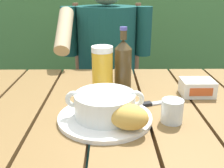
{
  "coord_description": "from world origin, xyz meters",
  "views": [
    {
      "loc": [
        -0.03,
        -0.71,
        1.12
      ],
      "look_at": [
        -0.02,
        0.06,
        0.84
      ],
      "focal_mm": 41.57,
      "sensor_mm": 36.0,
      "label": 1
    }
  ],
  "objects_px": {
    "person_eating": "(106,64)",
    "soup_bowl": "(105,104)",
    "chair_near_diner": "(107,91)",
    "beer_glass": "(102,69)",
    "serving_plate": "(105,117)",
    "bread_roll": "(129,117)",
    "butter_tub": "(197,88)",
    "water_glass_small": "(172,111)",
    "table_knife": "(150,104)",
    "beer_bottle": "(123,63)"
  },
  "relations": [
    {
      "from": "serving_plate",
      "to": "table_knife",
      "type": "height_order",
      "value": "serving_plate"
    },
    {
      "from": "serving_plate",
      "to": "butter_tub",
      "type": "height_order",
      "value": "butter_tub"
    },
    {
      "from": "soup_bowl",
      "to": "table_knife",
      "type": "height_order",
      "value": "soup_bowl"
    },
    {
      "from": "butter_tub",
      "to": "water_glass_small",
      "type": "bearing_deg",
      "value": -124.58
    },
    {
      "from": "water_glass_small",
      "to": "soup_bowl",
      "type": "bearing_deg",
      "value": 174.92
    },
    {
      "from": "serving_plate",
      "to": "bread_roll",
      "type": "bearing_deg",
      "value": -49.4
    },
    {
      "from": "bread_roll",
      "to": "water_glass_small",
      "type": "relative_size",
      "value": 1.83
    },
    {
      "from": "water_glass_small",
      "to": "bread_roll",
      "type": "bearing_deg",
      "value": -155.91
    },
    {
      "from": "bread_roll",
      "to": "beer_bottle",
      "type": "xyz_separation_m",
      "value": [
        0.0,
        0.32,
        0.05
      ]
    },
    {
      "from": "person_eating",
      "to": "water_glass_small",
      "type": "relative_size",
      "value": 18.89
    },
    {
      "from": "bread_roll",
      "to": "serving_plate",
      "type": "bearing_deg",
      "value": 130.6
    },
    {
      "from": "person_eating",
      "to": "beer_glass",
      "type": "bearing_deg",
      "value": -90.97
    },
    {
      "from": "water_glass_small",
      "to": "beer_bottle",
      "type": "bearing_deg",
      "value": 114.51
    },
    {
      "from": "table_knife",
      "to": "water_glass_small",
      "type": "bearing_deg",
      "value": -69.17
    },
    {
      "from": "beer_bottle",
      "to": "table_knife",
      "type": "bearing_deg",
      "value": -63.03
    },
    {
      "from": "butter_tub",
      "to": "table_knife",
      "type": "bearing_deg",
      "value": -155.16
    },
    {
      "from": "soup_bowl",
      "to": "beer_bottle",
      "type": "relative_size",
      "value": 0.98
    },
    {
      "from": "person_eating",
      "to": "bread_roll",
      "type": "xyz_separation_m",
      "value": [
        0.06,
        -0.8,
        0.09
      ]
    },
    {
      "from": "water_glass_small",
      "to": "beer_glass",
      "type": "bearing_deg",
      "value": 130.74
    },
    {
      "from": "soup_bowl",
      "to": "butter_tub",
      "type": "bearing_deg",
      "value": 28.84
    },
    {
      "from": "bread_roll",
      "to": "person_eating",
      "type": "bearing_deg",
      "value": 94.63
    },
    {
      "from": "person_eating",
      "to": "soup_bowl",
      "type": "relative_size",
      "value": 5.64
    },
    {
      "from": "person_eating",
      "to": "soup_bowl",
      "type": "height_order",
      "value": "person_eating"
    },
    {
      "from": "soup_bowl",
      "to": "beer_glass",
      "type": "distance_m",
      "value": 0.22
    },
    {
      "from": "person_eating",
      "to": "butter_tub",
      "type": "bearing_deg",
      "value": -59.65
    },
    {
      "from": "chair_near_diner",
      "to": "beer_glass",
      "type": "relative_size",
      "value": 6.27
    },
    {
      "from": "chair_near_diner",
      "to": "bread_roll",
      "type": "distance_m",
      "value": 1.05
    },
    {
      "from": "bread_roll",
      "to": "water_glass_small",
      "type": "height_order",
      "value": "bread_roll"
    },
    {
      "from": "bread_roll",
      "to": "water_glass_small",
      "type": "bearing_deg",
      "value": 24.09
    },
    {
      "from": "person_eating",
      "to": "beer_glass",
      "type": "distance_m",
      "value": 0.53
    },
    {
      "from": "beer_glass",
      "to": "water_glass_small",
      "type": "bearing_deg",
      "value": -49.26
    },
    {
      "from": "chair_near_diner",
      "to": "beer_bottle",
      "type": "height_order",
      "value": "chair_near_diner"
    },
    {
      "from": "serving_plate",
      "to": "water_glass_small",
      "type": "height_order",
      "value": "water_glass_small"
    },
    {
      "from": "chair_near_diner",
      "to": "water_glass_small",
      "type": "height_order",
      "value": "chair_near_diner"
    },
    {
      "from": "soup_bowl",
      "to": "bread_roll",
      "type": "relative_size",
      "value": 1.83
    },
    {
      "from": "beer_glass",
      "to": "beer_bottle",
      "type": "relative_size",
      "value": 0.73
    },
    {
      "from": "serving_plate",
      "to": "soup_bowl",
      "type": "xyz_separation_m",
      "value": [
        -0.0,
        -0.0,
        0.04
      ]
    },
    {
      "from": "person_eating",
      "to": "serving_plate",
      "type": "bearing_deg",
      "value": -89.8
    },
    {
      "from": "water_glass_small",
      "to": "table_knife",
      "type": "height_order",
      "value": "water_glass_small"
    },
    {
      "from": "water_glass_small",
      "to": "table_knife",
      "type": "bearing_deg",
      "value": 110.83
    },
    {
      "from": "serving_plate",
      "to": "butter_tub",
      "type": "xyz_separation_m",
      "value": [
        0.32,
        0.18,
        0.02
      ]
    },
    {
      "from": "soup_bowl",
      "to": "water_glass_small",
      "type": "relative_size",
      "value": 3.35
    },
    {
      "from": "chair_near_diner",
      "to": "soup_bowl",
      "type": "relative_size",
      "value": 4.7
    },
    {
      "from": "beer_glass",
      "to": "soup_bowl",
      "type": "bearing_deg",
      "value": -86.98
    },
    {
      "from": "serving_plate",
      "to": "butter_tub",
      "type": "distance_m",
      "value": 0.36
    },
    {
      "from": "chair_near_diner",
      "to": "water_glass_small",
      "type": "xyz_separation_m",
      "value": [
        0.19,
        -0.94,
        0.32
      ]
    },
    {
      "from": "soup_bowl",
      "to": "beer_glass",
      "type": "height_order",
      "value": "beer_glass"
    },
    {
      "from": "soup_bowl",
      "to": "chair_near_diner",
      "type": "bearing_deg",
      "value": 89.99
    },
    {
      "from": "serving_plate",
      "to": "person_eating",
      "type": "bearing_deg",
      "value": 90.2
    },
    {
      "from": "beer_bottle",
      "to": "water_glass_small",
      "type": "xyz_separation_m",
      "value": [
        0.12,
        -0.27,
        -0.06
      ]
    }
  ]
}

